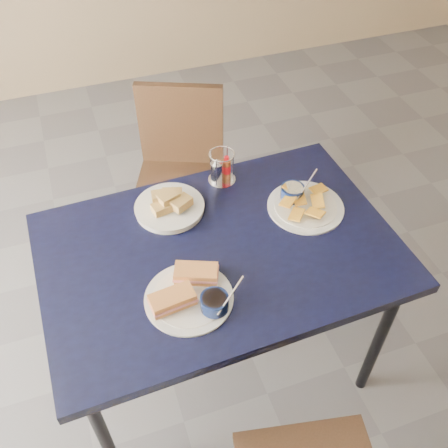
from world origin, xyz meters
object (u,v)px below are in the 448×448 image
object	(u,v)px
chair_far	(174,163)
plantain_plate	(301,201)
sandwich_plate	(192,293)
dining_table	(220,260)
bread_basket	(170,205)
condiment_caddy	(221,169)

from	to	relation	value
chair_far	plantain_plate	world-z (taller)	chair_far
chair_far	sandwich_plate	distance (m)	1.04
dining_table	plantain_plate	distance (m)	0.38
dining_table	bread_basket	world-z (taller)	bread_basket
condiment_caddy	dining_table	bearing A→B (deg)	-109.47
chair_far	bread_basket	xyz separation A→B (m)	(-0.15, -0.57, 0.27)
bread_basket	condiment_caddy	world-z (taller)	condiment_caddy
sandwich_plate	bread_basket	distance (m)	0.42
chair_far	sandwich_plate	bearing A→B (deg)	-100.82
chair_far	bread_basket	world-z (taller)	chair_far
plantain_plate	condiment_caddy	bearing A→B (deg)	135.72
dining_table	bread_basket	bearing A→B (deg)	115.70
chair_far	sandwich_plate	size ratio (longest dim) A/B	2.84
condiment_caddy	bread_basket	bearing A→B (deg)	-157.22
chair_far	condiment_caddy	bearing A→B (deg)	-79.90
sandwich_plate	plantain_plate	distance (m)	0.58
sandwich_plate	bread_basket	bearing A→B (deg)	84.89
chair_far	plantain_plate	distance (m)	0.82
chair_far	bread_basket	distance (m)	0.65
sandwich_plate	condiment_caddy	world-z (taller)	condiment_caddy
dining_table	condiment_caddy	distance (m)	0.38
plantain_plate	bread_basket	size ratio (longest dim) A/B	1.13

